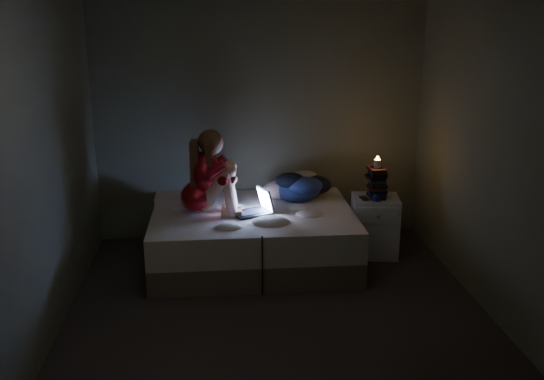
{
  "coord_description": "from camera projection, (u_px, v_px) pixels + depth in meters",
  "views": [
    {
      "loc": [
        -0.48,
        -4.7,
        2.52
      ],
      "look_at": [
        0.05,
        1.0,
        0.8
      ],
      "focal_mm": 40.09,
      "sensor_mm": 36.0,
      "label": 1
    }
  ],
  "objects": [
    {
      "name": "nightstand",
      "position": [
        374.0,
        226.0,
        6.39
      ],
      "size": [
        0.53,
        0.49,
        0.63
      ],
      "primitive_type": "cube",
      "rotation": [
        0.0,
        0.0,
        -0.14
      ],
      "color": "white",
      "rests_on": "ground"
    },
    {
      "name": "phone",
      "position": [
        365.0,
        199.0,
        6.23
      ],
      "size": [
        0.1,
        0.15,
        0.01
      ],
      "primitive_type": "cube",
      "rotation": [
        0.0,
        0.0,
        0.26
      ],
      "color": "black",
      "rests_on": "nightstand"
    },
    {
      "name": "wall_right",
      "position": [
        494.0,
        161.0,
        5.03
      ],
      "size": [
        0.02,
        3.8,
        2.6
      ],
      "primitive_type": "cube",
      "color": "#5B6048",
      "rests_on": "ground"
    },
    {
      "name": "blue_orb",
      "position": [
        378.0,
        198.0,
        6.15
      ],
      "size": [
        0.08,
        0.08,
        0.08
      ],
      "primitive_type": "sphere",
      "color": "navy",
      "rests_on": "nightstand"
    },
    {
      "name": "laptop",
      "position": [
        251.0,
        201.0,
        5.99
      ],
      "size": [
        0.45,
        0.4,
        0.27
      ],
      "primitive_type": null,
      "rotation": [
        0.0,
        0.0,
        0.43
      ],
      "color": "black",
      "rests_on": "bed"
    },
    {
      "name": "clothes_pile",
      "position": [
        297.0,
        185.0,
        6.46
      ],
      "size": [
        0.6,
        0.52,
        0.32
      ],
      "primitive_type": null,
      "rotation": [
        0.0,
        0.0,
        0.2
      ],
      "color": "#181D46",
      "rests_on": "bed"
    },
    {
      "name": "pillow",
      "position": [
        177.0,
        200.0,
        6.26
      ],
      "size": [
        0.43,
        0.31,
        0.13
      ],
      "primitive_type": "cube",
      "color": "silver",
      "rests_on": "bed"
    },
    {
      "name": "book_stack",
      "position": [
        376.0,
        182.0,
        6.25
      ],
      "size": [
        0.19,
        0.25,
        0.34
      ],
      "primitive_type": null,
      "color": "black",
      "rests_on": "nightstand"
    },
    {
      "name": "wall_front",
      "position": [
        316.0,
        260.0,
        3.05
      ],
      "size": [
        3.6,
        0.02,
        2.6
      ],
      "primitive_type": "cube",
      "color": "#5B6048",
      "rests_on": "ground"
    },
    {
      "name": "floor",
      "position": [
        277.0,
        313.0,
        5.25
      ],
      "size": [
        3.6,
        3.8,
        0.02
      ],
      "primitive_type": "cube",
      "color": "black",
      "rests_on": "ground"
    },
    {
      "name": "wall_left",
      "position": [
        46.0,
        172.0,
        4.71
      ],
      "size": [
        0.02,
        3.8,
        2.6
      ],
      "primitive_type": "cube",
      "color": "#5B6048",
      "rests_on": "ground"
    },
    {
      "name": "wall_back",
      "position": [
        260.0,
        123.0,
        6.69
      ],
      "size": [
        3.6,
        0.02,
        2.6
      ],
      "primitive_type": "cube",
      "color": "#5B6048",
      "rests_on": "ground"
    },
    {
      "name": "candle",
      "position": [
        377.0,
        162.0,
        6.19
      ],
      "size": [
        0.07,
        0.07,
        0.08
      ],
      "primitive_type": "cylinder",
      "color": "beige",
      "rests_on": "book_stack"
    },
    {
      "name": "woman",
      "position": [
        197.0,
        172.0,
        5.91
      ],
      "size": [
        0.55,
        0.38,
        0.86
      ],
      "primitive_type": null,
      "rotation": [
        0.0,
        0.0,
        -0.06
      ],
      "color": "#740004",
      "rests_on": "bed"
    },
    {
      "name": "bed",
      "position": [
        253.0,
        237.0,
        6.2
      ],
      "size": [
        2.02,
        1.51,
        0.55
      ],
      "primitive_type": null,
      "color": "#B6B0A5",
      "rests_on": "ground"
    }
  ]
}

